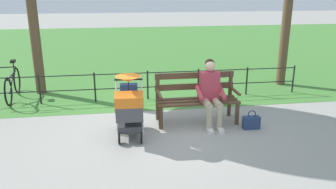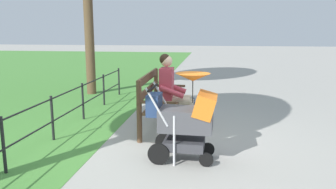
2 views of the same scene
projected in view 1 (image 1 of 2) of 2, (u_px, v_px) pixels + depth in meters
name	position (u px, v px, depth m)	size (l,w,h in m)	color
ground_plane	(156.00, 125.00, 6.67)	(60.00, 60.00, 0.00)	#9E9B93
grass_lawn	(133.00, 48.00, 14.96)	(40.00, 16.00, 0.01)	#478438
park_bench	(196.00, 96.00, 6.73)	(1.60, 0.60, 0.96)	brown
person_on_bench	(211.00, 91.00, 6.51)	(0.53, 0.74, 1.28)	tan
stroller	(129.00, 106.00, 5.96)	(0.53, 0.91, 1.15)	black
handbag	(251.00, 122.00, 6.46)	(0.32, 0.14, 0.37)	navy
park_fence	(159.00, 82.00, 8.11)	(7.41, 0.04, 0.70)	black
bicycle	(13.00, 84.00, 8.11)	(0.44, 1.66, 0.89)	black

